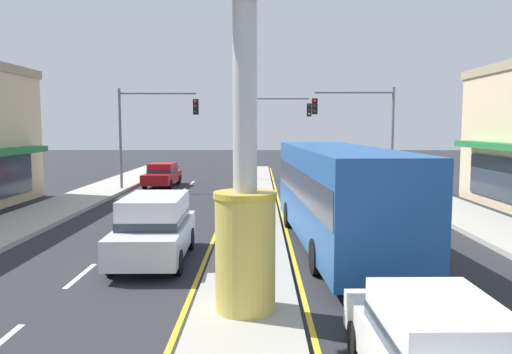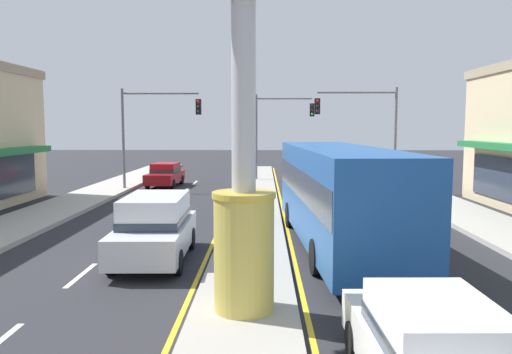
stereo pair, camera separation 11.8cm
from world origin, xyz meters
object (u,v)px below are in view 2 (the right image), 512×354
at_px(traffic_light_right_side, 366,121).
at_px(suv_near_left_lane, 365,179).
at_px(bus_far_left_oncoming, 338,191).
at_px(traffic_light_median_far, 277,123).
at_px(suv_near_right_lane, 155,227).
at_px(district_sign, 244,118).
at_px(sedan_far_right_lane, 432,349).
at_px(traffic_light_left_side, 152,121).
at_px(sedan_mid_left_lane, 165,174).

relative_size(traffic_light_right_side, suv_near_left_lane, 1.32).
relative_size(suv_near_left_lane, bus_far_left_oncoming, 0.41).
bearing_deg(traffic_light_median_far, bus_far_left_oncoming, -85.93).
bearing_deg(suv_near_right_lane, district_sign, -57.45).
height_order(traffic_light_right_side, sedan_far_right_lane, traffic_light_right_side).
distance_m(district_sign, suv_near_left_lane, 19.24).
bearing_deg(traffic_light_right_side, bus_far_left_oncoming, -104.81).
bearing_deg(suv_near_left_lane, traffic_light_left_side, 169.86).
relative_size(district_sign, bus_far_left_oncoming, 0.70).
height_order(traffic_light_right_side, traffic_light_median_far, same).
height_order(district_sign, sedan_mid_left_lane, district_sign).
relative_size(traffic_light_left_side, sedan_mid_left_lane, 1.42).
relative_size(traffic_light_median_far, suv_near_right_lane, 1.34).
bearing_deg(sedan_far_right_lane, sedan_mid_left_lane, 108.94).
distance_m(district_sign, suv_near_right_lane, 6.04).
bearing_deg(traffic_light_right_side, sedan_far_right_lane, -98.96).
height_order(traffic_light_left_side, bus_far_left_oncoming, traffic_light_left_side).
bearing_deg(traffic_light_left_side, sedan_mid_left_lane, 83.10).
height_order(district_sign, traffic_light_median_far, district_sign).
relative_size(district_sign, suv_near_left_lane, 1.71).
distance_m(traffic_light_right_side, sedan_far_right_lane, 23.28).
xyz_separation_m(traffic_light_median_far, bus_far_left_oncoming, (1.42, -19.99, -2.33)).
height_order(sedan_far_right_lane, bus_far_left_oncoming, bus_far_left_oncoming).
relative_size(traffic_light_median_far, suv_near_left_lane, 1.32).
xyz_separation_m(district_sign, bus_far_left_oncoming, (2.78, 5.95, -2.23)).
bearing_deg(traffic_light_left_side, bus_far_left_oncoming, -57.34).
bearing_deg(sedan_mid_left_lane, sedan_far_right_lane, -71.06).
distance_m(traffic_light_right_side, sedan_mid_left_lane, 13.28).
bearing_deg(sedan_mid_left_lane, suv_near_right_lane, -79.76).
distance_m(suv_near_left_lane, bus_far_left_oncoming, 12.52).
xyz_separation_m(sedan_far_right_lane, suv_near_left_lane, (3.30, 21.21, 0.20)).
bearing_deg(traffic_light_median_far, traffic_light_right_side, -52.05).
bearing_deg(district_sign, sedan_mid_left_lane, 105.06).
distance_m(traffic_light_left_side, suv_near_left_lane, 13.06).
distance_m(traffic_light_right_side, suv_near_right_lane, 18.00).
bearing_deg(sedan_mid_left_lane, traffic_light_right_side, -13.90).
xyz_separation_m(traffic_light_right_side, traffic_light_median_far, (-5.01, 6.42, -0.05)).
distance_m(suv_near_right_lane, bus_far_left_oncoming, 5.85).
bearing_deg(traffic_light_right_side, traffic_light_left_side, 176.85).
xyz_separation_m(district_sign, suv_near_left_lane, (6.08, 17.99, -3.11)).
xyz_separation_m(traffic_light_right_side, suv_near_right_lane, (-9.15, -15.16, -3.26)).
bearing_deg(traffic_light_left_side, traffic_light_median_far, 36.52).
xyz_separation_m(district_sign, traffic_light_median_far, (1.36, 25.94, 0.10)).
height_order(district_sign, bus_far_left_oncoming, district_sign).
bearing_deg(traffic_light_left_side, sedan_far_right_lane, -68.68).
bearing_deg(traffic_light_left_side, traffic_light_right_side, -3.15).
height_order(district_sign, suv_near_left_lane, district_sign).
height_order(traffic_light_left_side, sedan_mid_left_lane, traffic_light_left_side).
bearing_deg(traffic_light_right_side, district_sign, -108.07).
height_order(traffic_light_median_far, suv_near_right_lane, traffic_light_median_far).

